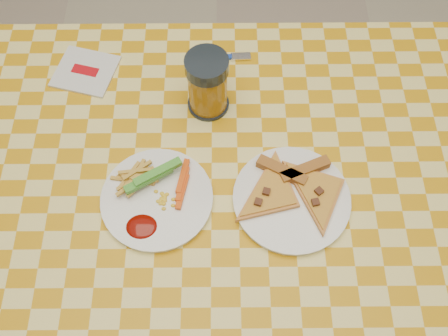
{
  "coord_description": "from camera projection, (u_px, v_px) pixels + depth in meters",
  "views": [
    {
      "loc": [
        0.02,
        -0.4,
        1.62
      ],
      "look_at": [
        0.02,
        0.05,
        0.78
      ],
      "focal_mm": 40.0,
      "sensor_mm": 36.0,
      "label": 1
    }
  ],
  "objects": [
    {
      "name": "ground",
      "position": [
        217.0,
        293.0,
        1.62
      ],
      "size": [
        8.0,
        8.0,
        0.0
      ],
      "primitive_type": "plane",
      "color": "beige",
      "rests_on": "ground"
    },
    {
      "name": "plate_right",
      "position": [
        291.0,
        200.0,
        0.94
      ],
      "size": [
        0.22,
        0.22,
        0.01
      ],
      "primitive_type": "cylinder",
      "rotation": [
        0.0,
        0.0,
        0.03
      ],
      "color": "white",
      "rests_on": "table"
    },
    {
      "name": "napkin",
      "position": [
        85.0,
        71.0,
        1.09
      ],
      "size": [
        0.15,
        0.14,
        0.01
      ],
      "rotation": [
        0.0,
        0.0,
        -0.26
      ],
      "color": "silver",
      "rests_on": "table"
    },
    {
      "name": "pizza_slices",
      "position": [
        293.0,
        190.0,
        0.93
      ],
      "size": [
        0.28,
        0.23,
        0.02
      ],
      "color": "gold",
      "rests_on": "plate_right"
    },
    {
      "name": "fries_veggies",
      "position": [
        152.0,
        189.0,
        0.93
      ],
      "size": [
        0.17,
        0.16,
        0.04
      ],
      "color": "gold",
      "rests_on": "plate_left"
    },
    {
      "name": "table",
      "position": [
        212.0,
        210.0,
        1.01
      ],
      "size": [
        1.28,
        0.88,
        0.76
      ],
      "color": "white",
      "rests_on": "ground"
    },
    {
      "name": "plate_left",
      "position": [
        157.0,
        199.0,
        0.94
      ],
      "size": [
        0.24,
        0.24,
        0.01
      ],
      "primitive_type": "cylinder",
      "rotation": [
        0.0,
        0.0,
        -0.2
      ],
      "color": "white",
      "rests_on": "table"
    },
    {
      "name": "drink_glass",
      "position": [
        208.0,
        84.0,
        0.99
      ],
      "size": [
        0.09,
        0.09,
        0.14
      ],
      "color": "black",
      "rests_on": "table"
    },
    {
      "name": "fork",
      "position": [
        220.0,
        57.0,
        1.1
      ],
      "size": [
        0.14,
        0.02,
        0.01
      ],
      "rotation": [
        0.0,
        0.0,
        0.05
      ],
      "color": "#163597",
      "rests_on": "table"
    }
  ]
}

